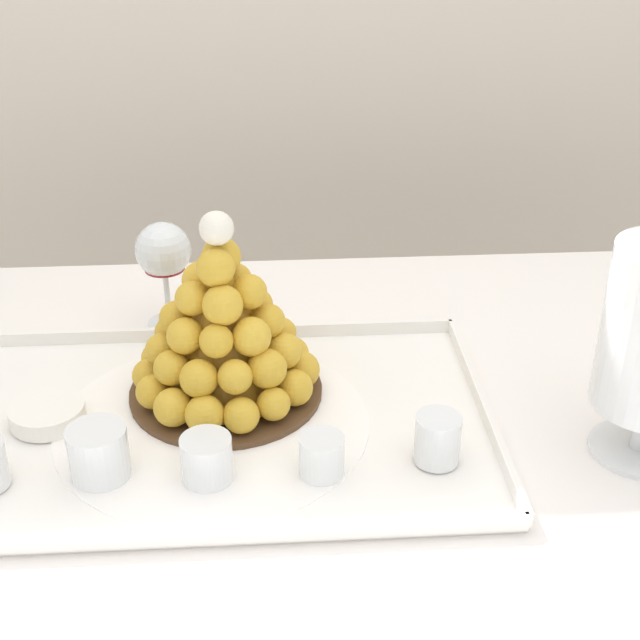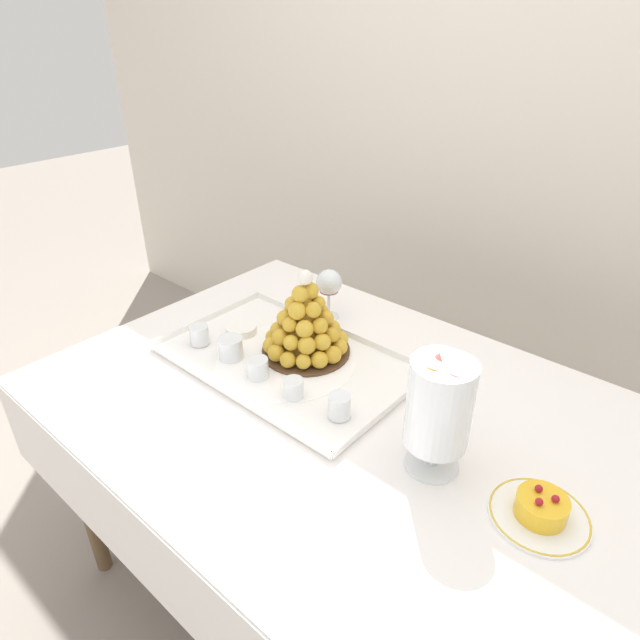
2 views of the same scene
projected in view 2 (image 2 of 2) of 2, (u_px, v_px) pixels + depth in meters
The scene contains 14 objects.
ground_plane at pixel (332, 592), 1.63m from camera, with size 12.00×12.00×0.00m, color gray.
backdrop_wall at pixel (547, 111), 1.68m from camera, with size 4.80×0.10×2.50m, color silver.
buffet_table at pixel (336, 426), 1.31m from camera, with size 1.39×0.99×0.73m.
serving_tray at pixel (287, 360), 1.41m from camera, with size 0.64×0.40×0.02m.
croquembouche at pixel (306, 324), 1.39m from camera, with size 0.23×0.23×0.24m.
dessert_cup_left at pixel (199, 335), 1.46m from camera, with size 0.05×0.05×0.05m.
dessert_cup_mid_left at pixel (231, 349), 1.40m from camera, with size 0.06×0.06×0.06m.
dessert_cup_centre at pixel (257, 369), 1.33m from camera, with size 0.05×0.05×0.05m.
dessert_cup_mid_right at pixel (293, 389), 1.26m from camera, with size 0.05×0.05×0.05m.
dessert_cup_right at pixel (339, 407), 1.20m from camera, with size 0.05×0.05×0.06m.
creme_brulee_ramekin at pixel (241, 329), 1.52m from camera, with size 0.09×0.09×0.02m.
macaron_goblet at pixel (440, 405), 1.01m from camera, with size 0.13×0.13×0.26m.
fruit_tart_plate at pixel (540, 511), 0.97m from camera, with size 0.18×0.18×0.06m.
wine_glass at pixel (329, 284), 1.56m from camera, with size 0.08×0.08×0.15m.
Camera 2 is at (0.63, -0.79, 1.52)m, focal length 30.45 mm.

